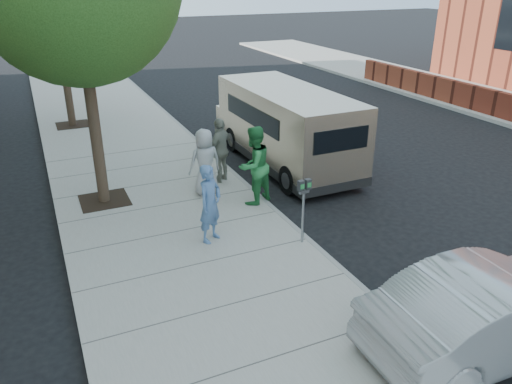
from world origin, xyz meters
TOP-DOWN VIEW (x-y plane):
  - ground at (0.00, 0.00)m, footprint 120.00×120.00m
  - sidewalk at (-1.00, 0.00)m, footprint 5.00×60.00m
  - curb_face at (1.44, 0.00)m, footprint 0.12×60.00m
  - parking_meter at (1.25, -1.58)m, footprint 0.31×0.13m
  - van at (3.30, 3.23)m, footprint 2.18×6.36m
  - sedan at (2.43, -5.57)m, footprint 4.45×1.63m
  - person_officer at (-0.50, -0.67)m, footprint 0.75×0.70m
  - person_green_shirt at (1.14, 0.72)m, footprint 1.18×1.08m
  - person_gray_shirt at (0.23, 1.76)m, footprint 0.88×0.60m
  - person_striped_polo at (0.91, 2.43)m, footprint 1.11×0.96m

SIDE VIEW (x-z plane):
  - ground at x=0.00m, z-range 0.00..0.00m
  - sidewalk at x=-1.00m, z-range 0.00..0.15m
  - curb_face at x=1.44m, z-range -0.01..0.15m
  - sedan at x=2.43m, z-range 0.00..1.46m
  - person_officer at x=-0.50m, z-range 0.15..1.88m
  - person_gray_shirt at x=0.23m, z-range 0.15..1.89m
  - person_striped_polo at x=0.91m, z-range 0.15..1.94m
  - person_green_shirt at x=1.14m, z-range 0.15..2.13m
  - parking_meter at x=1.25m, z-range 0.47..1.92m
  - van at x=3.30m, z-range 0.07..2.42m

